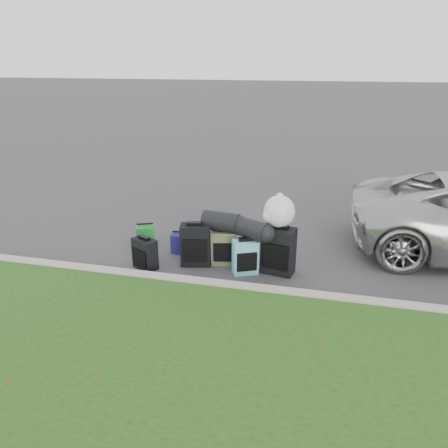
% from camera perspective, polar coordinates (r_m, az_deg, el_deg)
% --- Properties ---
extents(ground, '(120.00, 120.00, 0.00)m').
position_cam_1_polar(ground, '(7.06, 0.41, -4.81)').
color(ground, '#383535').
rests_on(ground, ground).
extents(curb, '(120.00, 0.18, 0.15)m').
position_cam_1_polar(curb, '(6.16, -1.73, -8.10)').
color(curb, '#9E937F').
rests_on(curb, ground).
extents(suitcase_small_black, '(0.44, 0.36, 0.48)m').
position_cam_1_polar(suitcase_small_black, '(6.84, -10.28, -3.82)').
color(suitcase_small_black, black).
rests_on(suitcase_small_black, ground).
extents(suitcase_large_black_left, '(0.51, 0.37, 0.66)m').
position_cam_1_polar(suitcase_large_black_left, '(6.83, -3.74, -2.73)').
color(suitcase_large_black_left, black).
rests_on(suitcase_large_black_left, ground).
extents(suitcase_olive, '(0.44, 0.33, 0.55)m').
position_cam_1_polar(suitcase_olive, '(6.87, 0.03, -3.05)').
color(suitcase_olive, '#43432A').
rests_on(suitcase_olive, ground).
extents(suitcase_teal, '(0.43, 0.35, 0.53)m').
position_cam_1_polar(suitcase_teal, '(6.57, 2.78, -4.32)').
color(suitcase_teal, teal).
rests_on(suitcase_teal, ground).
extents(suitcase_large_black_right, '(0.53, 0.37, 0.72)m').
position_cam_1_polar(suitcase_large_black_right, '(6.59, 7.12, -3.47)').
color(suitcase_large_black_right, black).
rests_on(suitcase_large_black_right, ground).
extents(tote_green, '(0.38, 0.35, 0.35)m').
position_cam_1_polar(tote_green, '(7.69, -10.19, -1.48)').
color(tote_green, '#1B7C2A').
rests_on(tote_green, ground).
extents(tote_navy, '(0.31, 0.25, 0.32)m').
position_cam_1_polar(tote_navy, '(7.35, -5.65, -2.48)').
color(tote_navy, navy).
rests_on(tote_navy, ground).
extents(duffel_left, '(0.60, 0.38, 0.30)m').
position_cam_1_polar(duffel_left, '(6.72, -0.38, 0.33)').
color(duffel_left, black).
rests_on(duffel_left, suitcase_olive).
extents(duffel_right, '(0.60, 0.51, 0.29)m').
position_cam_1_polar(duffel_right, '(6.50, 3.69, -0.71)').
color(duffel_right, black).
rests_on(duffel_right, suitcase_teal).
extents(trash_bag, '(0.47, 0.47, 0.47)m').
position_cam_1_polar(trash_bag, '(6.45, 7.23, 1.63)').
color(trash_bag, white).
rests_on(trash_bag, suitcase_large_black_right).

